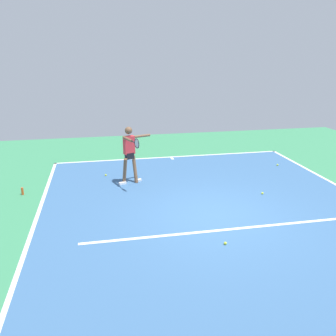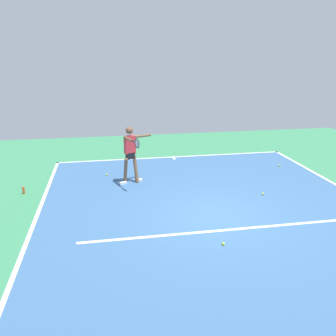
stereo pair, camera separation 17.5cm
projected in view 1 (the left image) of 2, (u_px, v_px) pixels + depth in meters
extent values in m
plane|color=#388456|center=(215.00, 215.00, 9.23)|extent=(19.93, 19.93, 0.00)
cube|color=#38608E|center=(215.00, 215.00, 9.23)|extent=(9.17, 11.32, 0.00)
cube|color=white|center=(171.00, 157.00, 14.47)|extent=(9.17, 0.10, 0.01)
cube|color=white|center=(32.00, 232.00, 8.38)|extent=(0.10, 11.32, 0.01)
cube|color=white|center=(226.00, 230.00, 8.48)|extent=(6.88, 0.10, 0.01)
cube|color=white|center=(172.00, 158.00, 14.28)|extent=(0.10, 0.30, 0.01)
cylinder|color=brown|center=(135.00, 169.00, 11.53)|extent=(0.20, 0.32, 0.88)
cube|color=white|center=(138.00, 180.00, 11.70)|extent=(0.26, 0.17, 0.07)
cylinder|color=brown|center=(125.00, 171.00, 11.36)|extent=(0.20, 0.32, 0.88)
cube|color=white|center=(123.00, 183.00, 11.43)|extent=(0.26, 0.17, 0.07)
cube|color=black|center=(129.00, 156.00, 11.29)|extent=(0.30, 0.27, 0.20)
cube|color=red|center=(129.00, 145.00, 11.19)|extent=(0.38, 0.28, 0.57)
sphere|color=brown|center=(129.00, 130.00, 11.05)|extent=(0.23, 0.23, 0.23)
cylinder|color=brown|center=(142.00, 136.00, 11.34)|extent=(0.57, 0.27, 0.08)
cylinder|color=brown|center=(128.00, 139.00, 10.79)|extent=(0.27, 0.57, 0.08)
cylinder|color=black|center=(133.00, 142.00, 10.46)|extent=(0.10, 0.22, 0.03)
torus|color=black|center=(137.00, 143.00, 10.26)|extent=(0.12, 0.29, 0.29)
cylinder|color=silver|center=(137.00, 143.00, 10.26)|extent=(0.09, 0.24, 0.25)
sphere|color=#CCE033|center=(262.00, 193.00, 10.62)|extent=(0.07, 0.07, 0.07)
sphere|color=#CCE033|center=(278.00, 165.00, 13.32)|extent=(0.07, 0.07, 0.07)
sphere|color=yellow|center=(106.00, 175.00, 12.21)|extent=(0.07, 0.07, 0.07)
sphere|color=#CCE033|center=(225.00, 243.00, 7.81)|extent=(0.07, 0.07, 0.07)
cylinder|color=#D84C1E|center=(22.00, 191.00, 10.56)|extent=(0.07, 0.07, 0.22)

